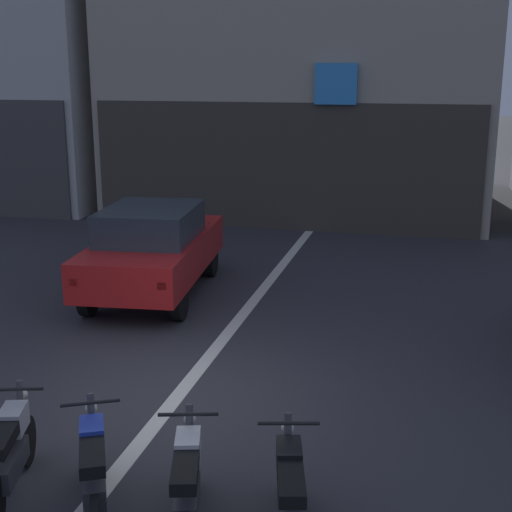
% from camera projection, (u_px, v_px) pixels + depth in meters
% --- Properties ---
extents(ground_plane, '(120.00, 120.00, 0.00)m').
position_uv_depth(ground_plane, '(172.00, 403.00, 8.76)').
color(ground_plane, '#333338').
extents(lane_centre_line, '(0.20, 18.00, 0.01)m').
position_uv_depth(lane_centre_line, '(277.00, 272.00, 14.39)').
color(lane_centre_line, silver).
rests_on(lane_centre_line, ground).
extents(car_red_crossing_near, '(2.18, 4.26, 1.64)m').
position_uv_depth(car_red_crossing_near, '(153.00, 247.00, 12.75)').
color(car_red_crossing_near, black).
rests_on(car_red_crossing_near, ground).
extents(car_silver_down_street, '(1.92, 4.17, 1.64)m').
position_uv_depth(car_silver_down_street, '(397.00, 179.00, 20.73)').
color(car_silver_down_street, black).
rests_on(car_silver_down_street, ground).
extents(motorcycle_silver_row_leftmost, '(0.65, 1.61, 0.98)m').
position_uv_depth(motorcycle_silver_row_leftmost, '(10.00, 452.00, 6.75)').
color(motorcycle_silver_row_leftmost, black).
rests_on(motorcycle_silver_row_leftmost, ground).
extents(motorcycle_blue_row_left_mid, '(0.82, 1.52, 0.98)m').
position_uv_depth(motorcycle_blue_row_left_mid, '(94.00, 469.00, 6.47)').
color(motorcycle_blue_row_left_mid, black).
rests_on(motorcycle_blue_row_left_mid, ground).
extents(motorcycle_white_row_centre, '(0.63, 1.62, 0.98)m').
position_uv_depth(motorcycle_white_row_centre, '(187.00, 483.00, 6.24)').
color(motorcycle_white_row_centre, black).
rests_on(motorcycle_white_row_centre, ground).
extents(motorcycle_black_row_right_mid, '(0.59, 1.64, 0.98)m').
position_uv_depth(motorcycle_black_row_right_mid, '(290.00, 494.00, 6.08)').
color(motorcycle_black_row_right_mid, black).
rests_on(motorcycle_black_row_right_mid, ground).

